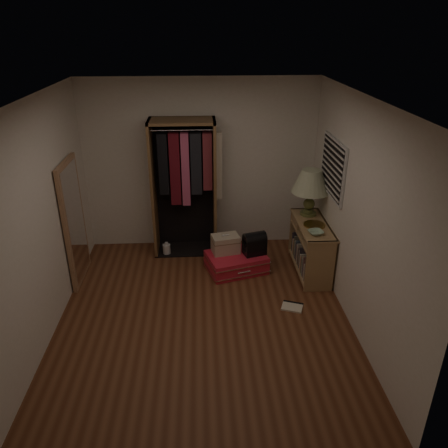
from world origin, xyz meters
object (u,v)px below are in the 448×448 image
Objects in this scene: pink_suitcase at (236,262)px; white_jug at (167,249)px; black_bag at (255,243)px; console_bookshelf at (310,245)px; floor_mirror at (74,223)px; train_case at (225,244)px; table_lamp at (311,182)px; open_wardrobe at (187,176)px.

pink_suitcase is 4.67× the size of white_jug.
console_bookshelf is at bearing -20.16° from black_bag.
floor_mirror is 2.30m from pink_suitcase.
train_case is 1.03m from white_jug.
floor_mirror is 3.28m from table_lamp.
pink_suitcase is (0.69, -0.69, -1.09)m from open_wardrobe.
open_wardrobe reaches higher than table_lamp.
train_case is (2.04, 0.17, -0.47)m from floor_mirror.
console_bookshelf is 2.06m from open_wardrobe.
pink_suitcase is 2.23× the size of train_case.
white_jug is (-1.30, 0.51, -0.34)m from black_bag.
table_lamp is (1.21, 0.15, 0.86)m from train_case.
train_case is 1.49m from table_lamp.
floor_mirror reaches higher than pink_suitcase.
open_wardrobe is at bearing 165.44° from table_lamp.
console_bookshelf reaches higher than black_bag.
open_wardrobe reaches higher than white_jug.
train_case is at bearing -26.06° from white_jug.
table_lamp is 2.41m from white_jug.
open_wardrobe is 4.74× the size of train_case.
console_bookshelf is at bearing -22.59° from open_wardrobe.
pink_suitcase is at bearing -42.28° from train_case.
console_bookshelf is 1.21m from train_case.
console_bookshelf is at bearing -18.61° from pink_suitcase.
black_bag is at bearing -22.48° from train_case.
white_jug is at bearing 27.56° from floor_mirror.
pink_suitcase is at bearing 166.03° from black_bag.
open_wardrobe is at bearing 27.17° from floor_mirror.
pink_suitcase reaches higher than white_jug.
white_jug is at bearing 141.87° from train_case.
table_lamp is (0.80, 0.22, 0.82)m from black_bag.
floor_mirror reaches higher than black_bag.
pink_suitcase is 0.40m from black_bag.
white_jug is (-2.09, 0.56, -0.30)m from console_bookshelf.
floor_mirror reaches higher than table_lamp.
white_jug is (-0.35, -0.17, -1.13)m from open_wardrobe.
floor_mirror is 1.76× the size of pink_suitcase.
console_bookshelf is 1.16× the size of pink_suitcase.
black_bag is (-0.79, 0.05, 0.03)m from console_bookshelf.
pink_suitcase is at bearing 178.03° from console_bookshelf.
console_bookshelf is 1.66× the size of table_lamp.
black_bag reaches higher than train_case.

